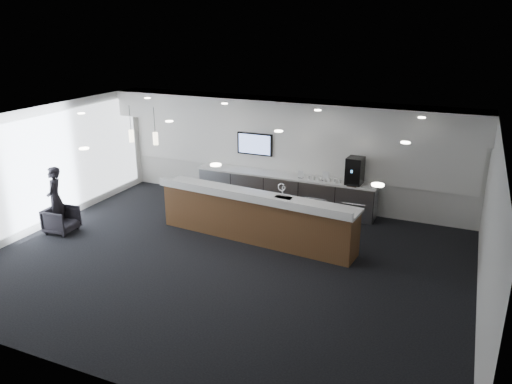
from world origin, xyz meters
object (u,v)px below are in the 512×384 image
at_px(service_counter, 256,217).
at_px(armchair, 61,220).
at_px(lounge_guest, 55,199).
at_px(coffee_machine, 355,171).

bearing_deg(service_counter, armchair, -156.22).
height_order(service_counter, lounge_guest, lounge_guest).
bearing_deg(service_counter, lounge_guest, -158.01).
distance_m(service_counter, lounge_guest, 4.94).
bearing_deg(coffee_machine, armchair, -145.74).
bearing_deg(armchair, service_counter, -76.21).
height_order(coffee_machine, lounge_guest, coffee_machine).
bearing_deg(service_counter, coffee_machine, 56.87).
distance_m(service_counter, armchair, 4.78).
relative_size(armchair, lounge_guest, 0.43).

